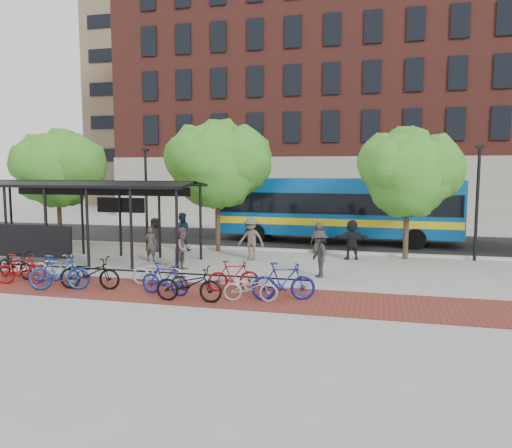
% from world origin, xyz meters
% --- Properties ---
extents(ground, '(160.00, 160.00, 0.00)m').
position_xyz_m(ground, '(0.00, 0.00, 0.00)').
color(ground, '#9E9E99').
rests_on(ground, ground).
extents(asphalt_street, '(160.00, 8.00, 0.01)m').
position_xyz_m(asphalt_street, '(0.00, 8.00, 0.01)').
color(asphalt_street, black).
rests_on(asphalt_street, ground).
extents(curb, '(160.00, 0.25, 0.12)m').
position_xyz_m(curb, '(0.00, 4.00, 0.06)').
color(curb, '#B7B7B2').
rests_on(curb, ground).
extents(brick_strip, '(24.00, 3.00, 0.01)m').
position_xyz_m(brick_strip, '(-2.00, -5.00, 0.00)').
color(brick_strip, maroon).
rests_on(brick_strip, ground).
extents(bike_rack_rail, '(12.00, 0.05, 0.95)m').
position_xyz_m(bike_rack_rail, '(-3.30, -4.10, 0.00)').
color(bike_rack_rail, black).
rests_on(bike_rack_rail, ground).
extents(building_brick, '(55.00, 14.00, 20.00)m').
position_xyz_m(building_brick, '(10.00, 26.00, 10.00)').
color(building_brick, maroon).
rests_on(building_brick, ground).
extents(building_tower, '(22.00, 22.00, 30.00)m').
position_xyz_m(building_tower, '(-16.00, 40.00, 15.00)').
color(building_tower, '#7A664C').
rests_on(building_tower, ground).
extents(bus_shelter, '(10.60, 3.07, 3.60)m').
position_xyz_m(bus_shelter, '(-8.13, -0.48, 3.00)').
color(bus_shelter, black).
rests_on(bus_shelter, ground).
extents(tree_a, '(4.90, 4.00, 6.18)m').
position_xyz_m(tree_a, '(-11.91, 3.35, 4.24)').
color(tree_a, '#382619').
rests_on(tree_a, ground).
extents(tree_b, '(5.15, 4.20, 6.47)m').
position_xyz_m(tree_b, '(-2.90, 3.35, 4.46)').
color(tree_b, '#382619').
rests_on(tree_b, ground).
extents(tree_c, '(4.66, 3.80, 5.92)m').
position_xyz_m(tree_c, '(6.09, 3.35, 4.05)').
color(tree_c, '#382619').
rests_on(tree_c, ground).
extents(lamp_post_left, '(0.35, 0.20, 5.12)m').
position_xyz_m(lamp_post_left, '(-7.00, 3.60, 2.75)').
color(lamp_post_left, black).
rests_on(lamp_post_left, ground).
extents(lamp_post_right, '(0.35, 0.20, 5.12)m').
position_xyz_m(lamp_post_right, '(9.00, 3.60, 2.75)').
color(lamp_post_right, black).
rests_on(lamp_post_right, ground).
extents(bus, '(13.23, 3.38, 3.55)m').
position_xyz_m(bus, '(2.45, 7.62, 2.04)').
color(bus, '#084F99').
rests_on(bus, ground).
extents(bike_0, '(2.08, 1.21, 1.03)m').
position_xyz_m(bike_0, '(-8.50, -4.39, 0.52)').
color(bike_0, black).
rests_on(bike_0, ground).
extents(bike_1, '(1.89, 0.95, 1.09)m').
position_xyz_m(bike_1, '(-7.59, -5.21, 0.55)').
color(bike_1, maroon).
rests_on(bike_1, ground).
extents(bike_2, '(2.06, 0.75, 1.08)m').
position_xyz_m(bike_2, '(-6.56, -4.60, 0.54)').
color(bike_2, '#B1B1B4').
rests_on(bike_2, ground).
extents(bike_3, '(2.10, 1.20, 1.22)m').
position_xyz_m(bike_3, '(-5.70, -5.65, 0.61)').
color(bike_3, navy).
rests_on(bike_3, ground).
extents(bike_4, '(2.21, 1.03, 1.12)m').
position_xyz_m(bike_4, '(-4.78, -5.28, 0.56)').
color(bike_4, black).
rests_on(bike_4, ground).
extents(bike_6, '(1.91, 0.93, 0.96)m').
position_xyz_m(bike_6, '(-2.79, -4.12, 0.48)').
color(bike_6, '#B0B0B3').
rests_on(bike_6, ground).
extents(bike_7, '(1.80, 0.70, 1.05)m').
position_xyz_m(bike_7, '(-1.95, -5.36, 0.53)').
color(bike_7, navy).
rests_on(bike_7, ground).
extents(bike_8, '(2.17, 0.88, 1.11)m').
position_xyz_m(bike_8, '(-0.87, -5.98, 0.56)').
color(bike_8, black).
rests_on(bike_8, ground).
extents(bike_9, '(1.80, 1.08, 1.04)m').
position_xyz_m(bike_9, '(0.08, -4.32, 0.52)').
color(bike_9, maroon).
rests_on(bike_9, ground).
extents(bike_10, '(1.78, 0.84, 0.90)m').
position_xyz_m(bike_10, '(0.97, -5.47, 0.45)').
color(bike_10, '#A4A4A6').
rests_on(bike_10, ground).
extents(bike_11, '(2.09, 1.08, 1.21)m').
position_xyz_m(bike_11, '(1.93, -5.08, 0.60)').
color(bike_11, navy).
rests_on(bike_11, ground).
extents(pedestrian_0, '(0.91, 0.68, 1.69)m').
position_xyz_m(pedestrian_0, '(-5.96, 2.34, 0.85)').
color(pedestrian_0, black).
rests_on(pedestrian_0, ground).
extents(pedestrian_1, '(0.59, 0.41, 1.56)m').
position_xyz_m(pedestrian_1, '(-5.03, -0.05, 0.78)').
color(pedestrian_1, '#3F3932').
rests_on(pedestrian_1, ground).
extents(pedestrian_2, '(1.08, 0.94, 1.91)m').
position_xyz_m(pedestrian_2, '(-4.77, 2.90, 0.96)').
color(pedestrian_2, '#1C2B42').
rests_on(pedestrian_2, ground).
extents(pedestrian_3, '(1.34, 0.90, 1.94)m').
position_xyz_m(pedestrian_3, '(-0.76, 1.28, 0.97)').
color(pedestrian_3, brown).
rests_on(pedestrian_3, ground).
extents(pedestrian_5, '(1.77, 1.06, 1.81)m').
position_xyz_m(pedestrian_5, '(3.62, 2.57, 0.91)').
color(pedestrian_5, black).
rests_on(pedestrian_5, ground).
extents(pedestrian_6, '(0.88, 0.71, 1.56)m').
position_xyz_m(pedestrian_6, '(2.00, 3.67, 0.78)').
color(pedestrian_6, '#39322E').
rests_on(pedestrian_6, ground).
extents(pedestrian_8, '(0.93, 1.04, 1.75)m').
position_xyz_m(pedestrian_8, '(-2.90, -1.50, 0.88)').
color(pedestrian_8, brown).
rests_on(pedestrian_8, ground).
extents(pedestrian_9, '(1.08, 1.33, 1.79)m').
position_xyz_m(pedestrian_9, '(2.62, -1.50, 0.90)').
color(pedestrian_9, '#282828').
rests_on(pedestrian_9, ground).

